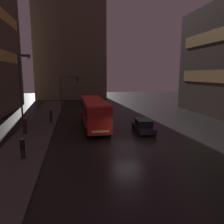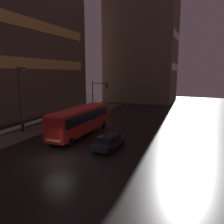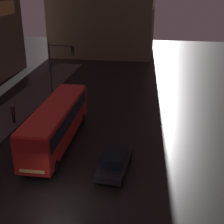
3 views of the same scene
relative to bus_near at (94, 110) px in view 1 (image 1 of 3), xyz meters
name	(u,v)px [view 1 (image 1 of 3)]	position (x,y,z in m)	size (l,w,h in m)	color
ground_plane	(127,146)	(2.30, -7.67, -2.12)	(120.00, 120.00, 0.00)	black
sidewalk_left	(40,125)	(-6.70, 2.33, -2.05)	(4.00, 48.00, 0.15)	#47423D
building_far_backdrop	(71,49)	(-2.83, 36.26, 11.13)	(18.07, 12.00, 26.50)	brown
bus_near	(94,110)	(0.00, 0.00, 0.00)	(2.74, 11.37, 3.45)	#AD1E19
car_taxi	(143,126)	(5.26, -3.20, -1.37)	(2.17, 4.55, 1.47)	black
pedestrian_near	(22,146)	(-6.23, -9.47, -1.01)	(0.45, 0.45, 1.63)	black
pedestrian_mid	(51,114)	(-5.38, 3.14, -0.86)	(0.58, 0.58, 1.83)	black
pedestrian_far	(25,124)	(-7.55, -2.11, -0.90)	(0.56, 0.56, 1.76)	black
traffic_light_main	(67,88)	(-3.42, 11.27, 2.10)	(2.98, 0.35, 6.29)	#2D2D2D
street_lamp_sidewalk	(22,83)	(-7.52, -2.09, 3.46)	(1.25, 0.36, 8.31)	#2D2D2D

